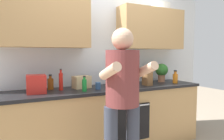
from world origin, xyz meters
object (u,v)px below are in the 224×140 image
(bottle_hotsauce, at_px, (61,81))
(grocery_bag_crisps, at_px, (36,84))
(bottle_syrup, at_px, (50,83))
(knife_block, at_px, (147,77))
(bottle_wine, at_px, (133,79))
(grocery_bag_bread, at_px, (82,82))
(mixing_bowl, at_px, (115,85))
(cup_tea, at_px, (98,86))
(bottle_juice, at_px, (175,78))
(bottle_vinegar, at_px, (149,74))
(person_standing, at_px, (123,94))
(potted_herb, at_px, (162,71))
(bottle_soda, at_px, (84,85))

(bottle_hotsauce, xyz_separation_m, grocery_bag_crisps, (-0.31, -0.07, -0.01))
(bottle_syrup, distance_m, knife_block, 1.39)
(bottle_syrup, bearing_deg, bottle_wine, -10.46)
(grocery_bag_bread, relative_size, grocery_bag_crisps, 1.04)
(bottle_wine, relative_size, mixing_bowl, 0.93)
(cup_tea, bearing_deg, mixing_bowl, 4.60)
(bottle_hotsauce, xyz_separation_m, cup_tea, (0.45, -0.15, -0.07))
(knife_block, distance_m, grocery_bag_bread, 0.98)
(knife_block, bearing_deg, bottle_juice, -1.83)
(bottle_vinegar, xyz_separation_m, cup_tea, (-1.03, -0.27, -0.09))
(knife_block, relative_size, grocery_bag_bread, 1.28)
(person_standing, distance_m, grocery_bag_bread, 0.91)
(grocery_bag_crisps, bearing_deg, bottle_wine, -0.88)
(bottle_syrup, xyz_separation_m, grocery_bag_bread, (0.40, -0.08, 0.00))
(bottle_hotsauce, xyz_separation_m, mixing_bowl, (0.73, -0.13, -0.08))
(grocery_bag_bread, bearing_deg, mixing_bowl, -21.21)
(bottle_hotsauce, height_order, mixing_bowl, bottle_hotsauce)
(bottle_vinegar, bearing_deg, potted_herb, -19.90)
(bottle_syrup, bearing_deg, grocery_bag_crisps, -136.36)
(mixing_bowl, bearing_deg, bottle_hotsauce, 170.12)
(bottle_wine, distance_m, grocery_bag_crisps, 1.35)
(grocery_bag_crisps, bearing_deg, grocery_bag_bread, 10.38)
(bottle_vinegar, bearing_deg, person_standing, -137.36)
(person_standing, xyz_separation_m, grocery_bag_bread, (-0.13, 0.90, 0.02))
(cup_tea, distance_m, potted_herb, 1.26)
(bottle_wine, bearing_deg, bottle_hotsauce, 175.10)
(grocery_bag_bread, height_order, grocery_bag_crisps, grocery_bag_crisps)
(bottle_syrup, height_order, potted_herb, potted_herb)
(bottle_wine, bearing_deg, knife_block, -17.26)
(person_standing, xyz_separation_m, bottle_hotsauce, (-0.42, 0.86, 0.06))
(person_standing, height_order, bottle_syrup, person_standing)
(bottle_juice, relative_size, bottle_vinegar, 0.68)
(bottle_juice, bearing_deg, grocery_bag_crisps, 177.18)
(grocery_bag_bread, distance_m, grocery_bag_crisps, 0.61)
(bottle_syrup, xyz_separation_m, bottle_wine, (1.15, -0.21, 0.02))
(mixing_bowl, bearing_deg, bottle_juice, -2.44)
(bottle_vinegar, height_order, mixing_bowl, bottle_vinegar)
(bottle_hotsauce, relative_size, potted_herb, 0.90)
(bottle_soda, xyz_separation_m, bottle_vinegar, (1.24, 0.33, 0.06))
(bottle_juice, relative_size, cup_tea, 2.25)
(person_standing, height_order, bottle_wine, person_standing)
(mixing_bowl, relative_size, grocery_bag_bread, 1.10)
(bottle_soda, xyz_separation_m, bottle_juice, (1.54, 0.04, 0.00))
(bottle_vinegar, xyz_separation_m, grocery_bag_crisps, (-1.80, -0.19, -0.03))
(bottle_wine, bearing_deg, mixing_bowl, -173.23)
(bottle_juice, height_order, mixing_bowl, bottle_juice)
(bottle_vinegar, bearing_deg, grocery_bag_bread, -176.16)
(bottle_soda, distance_m, potted_herb, 1.47)
(potted_herb, xyz_separation_m, grocery_bag_bread, (-1.40, -0.01, -0.10))
(bottle_syrup, xyz_separation_m, potted_herb, (1.80, -0.07, 0.10))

